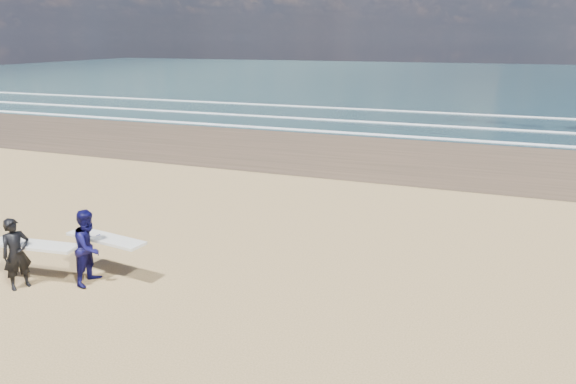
% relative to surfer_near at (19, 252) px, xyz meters
% --- Properties ---
extents(ocean, '(220.00, 100.00, 0.02)m').
position_rel_surfer_near_xyz_m(ocean, '(21.23, 71.93, -0.88)').
color(ocean, '#1B343B').
rests_on(ocean, ground).
extents(surfer_near, '(2.24, 1.11, 1.74)m').
position_rel_surfer_near_xyz_m(surfer_near, '(0.00, 0.00, 0.00)').
color(surfer_near, black).
rests_on(surfer_near, ground).
extents(surfer_far, '(2.25, 1.22, 1.86)m').
position_rel_surfer_near_xyz_m(surfer_far, '(1.40, 0.81, 0.05)').
color(surfer_far, '#0D0B40').
rests_on(surfer_far, ground).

